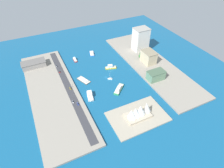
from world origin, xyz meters
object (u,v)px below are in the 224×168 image
object	(u,v)px
tugboat_red	(75,60)
van_white	(73,102)
terminal_long_green	(156,75)
opera_landmark	(138,112)
barge_flat_brown	(84,80)
traffic_light_waterfront	(72,85)
ferry_green_doubledeck	(119,89)
carpark_squat_concrete	(34,64)
hotel_broad_white	(141,39)
ferry_white_commuter	(90,95)
sailboat_small_white	(110,79)
sedan_silver	(56,66)
pickup_red	(59,72)
hatchback_blue	(78,104)
office_block_beige	(149,57)
catamaran_blue	(92,53)
ferry_yellow_fast	(111,67)
taxi_yellow_cab	(70,88)

from	to	relation	value
tugboat_red	van_white	xyz separation A→B (m)	(37.17, 110.32, 1.96)
tugboat_red	terminal_long_green	bearing A→B (deg)	130.98
van_white	opera_landmark	size ratio (longest dim) A/B	0.14
barge_flat_brown	traffic_light_waterfront	xyz separation A→B (m)	(22.63, 11.01, 5.98)
ferry_green_doubledeck	carpark_squat_concrete	size ratio (longest dim) A/B	0.59
carpark_squat_concrete	hotel_broad_white	bearing A→B (deg)	171.55
ferry_white_commuter	barge_flat_brown	bearing A→B (deg)	-96.64
sailboat_small_white	sedan_silver	size ratio (longest dim) A/B	2.74
traffic_light_waterfront	opera_landmark	xyz separation A→B (m)	(-61.21, 94.72, 3.60)
hotel_broad_white	van_white	size ratio (longest dim) A/B	8.63
pickup_red	traffic_light_waterfront	distance (m)	49.43
ferry_green_doubledeck	opera_landmark	distance (m)	60.38
carpark_squat_concrete	sailboat_small_white	bearing A→B (deg)	140.40
terminal_long_green	carpark_squat_concrete	size ratio (longest dim) A/B	0.69
pickup_red	hatchback_blue	distance (m)	88.30
sailboat_small_white	traffic_light_waterfront	xyz separation A→B (m)	(63.41, -4.18, 6.00)
tugboat_red	hotel_broad_white	distance (m)	135.50
office_block_beige	opera_landmark	distance (m)	134.28
traffic_light_waterfront	office_block_beige	bearing A→B (deg)	-176.86
sailboat_small_white	barge_flat_brown	size ratio (longest dim) A/B	0.48
hatchback_blue	van_white	distance (m)	8.91
catamaran_blue	office_block_beige	xyz separation A→B (m)	(-82.12, 77.06, 12.52)
opera_landmark	ferry_yellow_fast	bearing A→B (deg)	-98.03
tugboat_red	traffic_light_waterfront	bearing A→B (deg)	70.40
catamaran_blue	ferry_white_commuter	xyz separation A→B (m)	(47.48, 114.52, 1.55)
traffic_light_waterfront	opera_landmark	distance (m)	112.83
terminal_long_green	taxi_yellow_cab	distance (m)	139.40
sailboat_small_white	taxi_yellow_cab	distance (m)	67.81
ferry_yellow_fast	sailboat_small_white	xyz separation A→B (m)	(14.53, 28.03, -1.66)
taxi_yellow_cab	opera_landmark	distance (m)	113.83
sedan_silver	opera_landmark	distance (m)	177.53
hotel_broad_white	taxi_yellow_cab	bearing A→B (deg)	19.37
terminal_long_green	hatchback_blue	bearing A→B (deg)	0.02
terminal_long_green	sedan_silver	xyz separation A→B (m)	(139.44, -107.49, -6.78)
barge_flat_brown	sedan_silver	bearing A→B (deg)	-60.37
traffic_light_waterfront	carpark_squat_concrete	bearing A→B (deg)	-62.04
barge_flat_brown	hotel_broad_white	size ratio (longest dim) A/B	0.58
hotel_broad_white	traffic_light_waterfront	world-z (taller)	hotel_broad_white
terminal_long_green	catamaran_blue	bearing A→B (deg)	-62.73
sedan_silver	traffic_light_waterfront	distance (m)	68.65
taxi_yellow_cab	hatchback_blue	bearing A→B (deg)	90.20
tugboat_red	terminal_long_green	size ratio (longest dim) A/B	0.57
terminal_long_green	pickup_red	xyz separation A→B (m)	(138.67, -88.12, -6.69)
ferry_green_doubledeck	hotel_broad_white	world-z (taller)	hotel_broad_white
hatchback_blue	carpark_squat_concrete	bearing A→B (deg)	-71.73
sailboat_small_white	tugboat_red	distance (m)	89.43
opera_landmark	tugboat_red	bearing A→B (deg)	-79.01
ferry_white_commuter	barge_flat_brown	world-z (taller)	ferry_white_commuter
tugboat_red	ferry_white_commuter	bearing A→B (deg)	84.79
ferry_green_doubledeck	office_block_beige	world-z (taller)	office_block_beige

